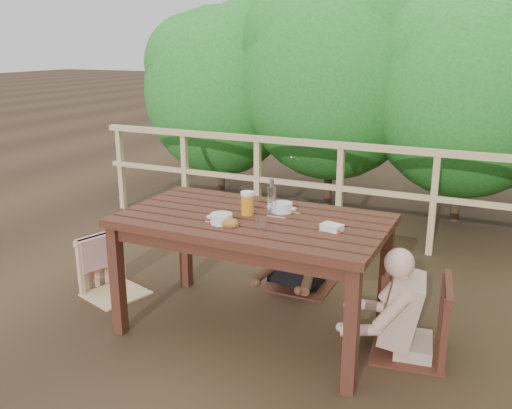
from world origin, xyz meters
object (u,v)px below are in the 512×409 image
at_px(table, 253,276).
at_px(diner_right, 420,270).
at_px(soup_near, 221,220).
at_px(beer_glass, 247,204).
at_px(butter_tub, 332,229).
at_px(bread_roll, 229,223).
at_px(chair_right, 414,284).
at_px(tumbler, 262,225).
at_px(chair_far, 302,226).
at_px(bottle, 272,198).
at_px(soup_far, 282,209).
at_px(woman, 304,216).
at_px(chair_left, 112,244).

relative_size(table, diner_right, 1.51).
distance_m(soup_near, beer_glass, 0.26).
bearing_deg(butter_tub, bread_roll, -146.64).
height_order(chair_right, tumbler, chair_right).
height_order(chair_far, beer_glass, chair_far).
relative_size(bottle, tumbler, 3.23).
bearing_deg(diner_right, soup_far, 80.42).
xyz_separation_m(chair_far, bottle, (0.04, -0.72, 0.42)).
bearing_deg(chair_far, bread_roll, -95.54).
bearing_deg(diner_right, tumbler, 103.35).
bearing_deg(woman, table, 86.53).
height_order(chair_right, butter_tub, chair_right).
bearing_deg(beer_glass, soup_far, 38.71).
bearing_deg(butter_tub, table, -168.52).
xyz_separation_m(chair_far, diner_right, (1.03, -0.67, 0.06)).
bearing_deg(butter_tub, diner_right, 36.83).
height_order(woman, bottle, woman).
bearing_deg(bottle, soup_near, -123.02).
relative_size(table, tumbler, 22.05).
relative_size(table, chair_right, 1.82).
relative_size(diner_right, beer_glass, 6.69).
xyz_separation_m(table, diner_right, (1.07, 0.16, 0.18)).
distance_m(chair_left, beer_glass, 1.26).
distance_m(chair_right, bread_roll, 1.22).
height_order(chair_far, soup_near, chair_far).
distance_m(bread_roll, butter_tub, 0.64).
bearing_deg(table, bread_roll, -102.09).
relative_size(chair_far, soup_near, 4.34).
bearing_deg(bread_roll, tumbler, 9.18).
distance_m(diner_right, beer_glass, 1.18).
xyz_separation_m(table, butter_tub, (0.56, -0.04, 0.43)).
bearing_deg(beer_glass, bread_roll, -89.00).
relative_size(diner_right, butter_tub, 8.96).
bearing_deg(diner_right, chair_left, 85.11).
bearing_deg(tumbler, soup_far, 93.72).
height_order(table, woman, woman).
xyz_separation_m(woman, soup_near, (-0.17, -1.06, 0.25)).
relative_size(table, woman, 1.47).
bearing_deg(chair_right, bottle, -95.23).
bearing_deg(tumbler, table, 128.07).
xyz_separation_m(soup_far, bread_roll, (-0.18, -0.42, -0.00)).
relative_size(woman, soup_far, 4.93).
bearing_deg(soup_far, soup_near, -122.89).
relative_size(chair_right, bread_roll, 7.95).
distance_m(chair_far, bottle, 0.83).
bearing_deg(bottle, tumbler, -77.24).
distance_m(woman, soup_near, 1.10).
relative_size(bread_roll, bottle, 0.47).
distance_m(tumbler, butter_tub, 0.43).
xyz_separation_m(chair_right, diner_right, (0.03, 0.00, 0.10)).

